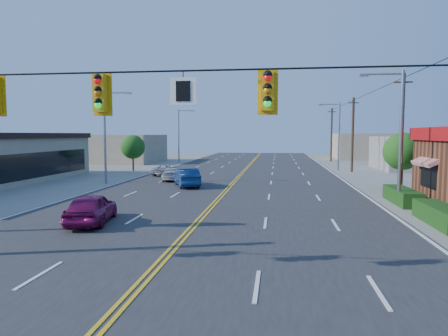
# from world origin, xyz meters

# --- Properties ---
(ground) EXTENTS (160.00, 160.00, 0.00)m
(ground) POSITION_xyz_m (0.00, 0.00, 0.00)
(ground) COLOR gray
(ground) RESTS_ON ground
(road) EXTENTS (20.00, 120.00, 0.06)m
(road) POSITION_xyz_m (0.00, 20.00, 0.03)
(road) COLOR #2D2D30
(road) RESTS_ON ground
(signal_span) EXTENTS (24.32, 0.34, 9.00)m
(signal_span) POSITION_xyz_m (-0.12, 0.00, 4.89)
(signal_span) COLOR #47301E
(signal_span) RESTS_ON ground
(streetlight_se) EXTENTS (2.55, 0.25, 8.00)m
(streetlight_se) POSITION_xyz_m (10.79, 14.00, 4.51)
(streetlight_se) COLOR gray
(streetlight_se) RESTS_ON ground
(streetlight_ne) EXTENTS (2.55, 0.25, 8.00)m
(streetlight_ne) POSITION_xyz_m (10.79, 38.00, 4.51)
(streetlight_ne) COLOR gray
(streetlight_ne) RESTS_ON ground
(streetlight_sw) EXTENTS (2.55, 0.25, 8.00)m
(streetlight_sw) POSITION_xyz_m (-10.79, 22.00, 4.51)
(streetlight_sw) COLOR gray
(streetlight_sw) RESTS_ON ground
(streetlight_nw) EXTENTS (2.55, 0.25, 8.00)m
(streetlight_nw) POSITION_xyz_m (-10.79, 48.00, 4.51)
(streetlight_nw) COLOR gray
(streetlight_nw) RESTS_ON ground
(utility_pole_near) EXTENTS (0.28, 0.28, 8.40)m
(utility_pole_near) POSITION_xyz_m (12.20, 18.00, 4.20)
(utility_pole_near) COLOR #47301E
(utility_pole_near) RESTS_ON ground
(utility_pole_mid) EXTENTS (0.28, 0.28, 8.40)m
(utility_pole_mid) POSITION_xyz_m (12.20, 36.00, 4.20)
(utility_pole_mid) COLOR #47301E
(utility_pole_mid) RESTS_ON ground
(utility_pole_far) EXTENTS (0.28, 0.28, 8.40)m
(utility_pole_far) POSITION_xyz_m (12.20, 54.00, 4.20)
(utility_pole_far) COLOR #47301E
(utility_pole_far) RESTS_ON ground
(tree_kfc_rear) EXTENTS (2.94, 2.94, 4.41)m
(tree_kfc_rear) POSITION_xyz_m (13.50, 22.00, 2.93)
(tree_kfc_rear) COLOR #47301E
(tree_kfc_rear) RESTS_ON ground
(tree_west) EXTENTS (2.80, 2.80, 4.20)m
(tree_west) POSITION_xyz_m (-13.00, 34.00, 2.79)
(tree_west) COLOR #47301E
(tree_west) RESTS_ON ground
(bld_east_mid) EXTENTS (12.00, 10.00, 4.00)m
(bld_east_mid) POSITION_xyz_m (22.00, 40.00, 2.00)
(bld_east_mid) COLOR gray
(bld_east_mid) RESTS_ON ground
(bld_west_far) EXTENTS (11.00, 12.00, 4.20)m
(bld_west_far) POSITION_xyz_m (-20.00, 48.00, 2.10)
(bld_west_far) COLOR tan
(bld_west_far) RESTS_ON ground
(bld_east_far) EXTENTS (10.00, 10.00, 4.40)m
(bld_east_far) POSITION_xyz_m (19.00, 62.00, 2.20)
(bld_east_far) COLOR tan
(bld_east_far) RESTS_ON ground
(car_magenta) EXTENTS (2.42, 4.46, 1.44)m
(car_magenta) POSITION_xyz_m (-4.95, 6.89, 0.72)
(car_magenta) COLOR #790D4A
(car_magenta) RESTS_ON ground
(car_blue) EXTENTS (3.15, 4.77, 1.49)m
(car_blue) POSITION_xyz_m (-3.50, 20.67, 0.74)
(car_blue) COLOR navy
(car_blue) RESTS_ON ground
(car_white) EXTENTS (2.17, 4.17, 1.16)m
(car_white) POSITION_xyz_m (-5.78, 24.66, 0.58)
(car_white) COLOR #B9B9B9
(car_white) RESTS_ON ground
(car_silver) EXTENTS (3.10, 4.42, 1.12)m
(car_silver) POSITION_xyz_m (-7.28, 28.92, 0.56)
(car_silver) COLOR #AEAEB4
(car_silver) RESTS_ON ground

